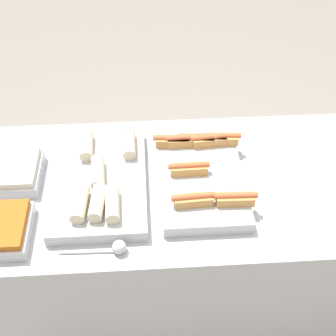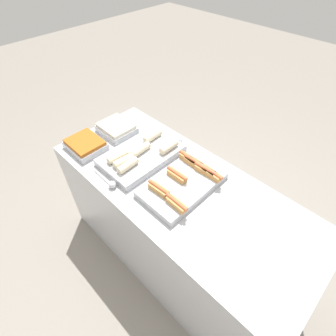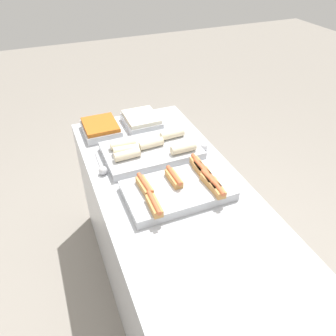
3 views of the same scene
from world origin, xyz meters
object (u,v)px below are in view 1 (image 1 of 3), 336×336
at_px(tray_side_back, 6,173).
at_px(serving_spoon_near, 115,248).
at_px(tray_wraps, 100,181).
at_px(serving_spoon_far, 117,130).
at_px(tray_hotdogs, 201,172).

distance_m(tray_side_back, serving_spoon_near, 0.56).
bearing_deg(tray_side_back, tray_wraps, -9.99).
distance_m(tray_wraps, serving_spoon_far, 0.32).
height_order(serving_spoon_near, serving_spoon_far, same).
bearing_deg(tray_hotdogs, serving_spoon_far, 137.83).
bearing_deg(tray_side_back, serving_spoon_near, -41.09).
xyz_separation_m(tray_side_back, serving_spoon_near, (0.42, -0.37, -0.01)).
bearing_deg(tray_wraps, serving_spoon_far, 79.62).
distance_m(tray_hotdogs, serving_spoon_near, 0.45).
height_order(tray_wraps, tray_side_back, tray_wraps).
relative_size(tray_wraps, tray_side_back, 2.10).
bearing_deg(tray_wraps, tray_side_back, 170.01).
bearing_deg(tray_side_back, tray_hotdogs, -3.49).
bearing_deg(tray_hotdogs, tray_wraps, -177.28).
xyz_separation_m(tray_hotdogs, serving_spoon_far, (-0.32, 0.29, -0.01)).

